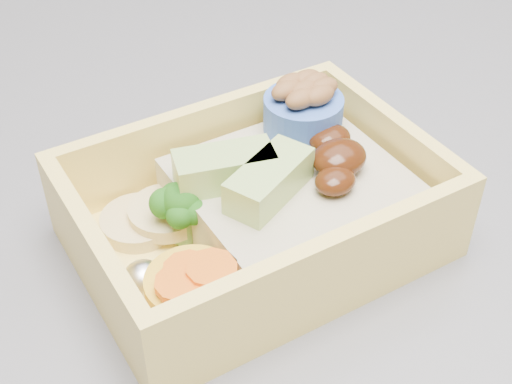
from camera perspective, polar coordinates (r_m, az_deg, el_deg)
bento_box at (r=0.39m, az=0.61°, el=-0.90°), size 0.20×0.15×0.07m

